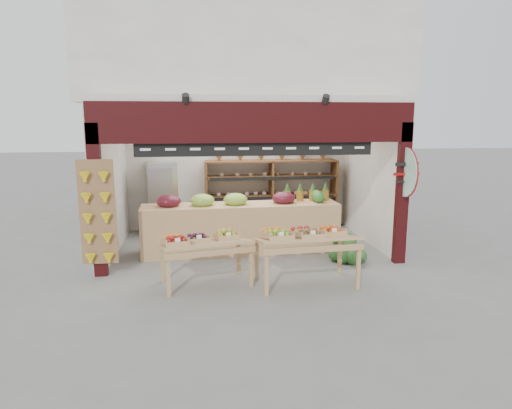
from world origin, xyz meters
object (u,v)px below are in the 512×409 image
at_px(watermelon_pile, 347,250).
at_px(display_table_right, 302,237).
at_px(refrigerator, 162,198).
at_px(display_table_left, 199,242).
at_px(cardboard_stack, 192,238).
at_px(mid_counter, 240,226).
at_px(back_shelving, 271,179).

bearing_deg(watermelon_pile, display_table_right, -137.06).
height_order(refrigerator, display_table_left, refrigerator).
relative_size(cardboard_stack, watermelon_pile, 1.45).
bearing_deg(display_table_right, display_table_left, 172.96).
xyz_separation_m(cardboard_stack, watermelon_pile, (2.97, -1.26, -0.02)).
bearing_deg(display_table_left, cardboard_stack, 93.57).
height_order(refrigerator, mid_counter, refrigerator).
relative_size(refrigerator, cardboard_stack, 1.64).
xyz_separation_m(back_shelving, display_table_left, (-1.82, -3.62, -0.53)).
bearing_deg(cardboard_stack, refrigerator, 115.81).
distance_m(back_shelving, display_table_right, 3.86).
bearing_deg(watermelon_pile, back_shelving, 110.11).
relative_size(cardboard_stack, mid_counter, 0.26).
height_order(back_shelving, watermelon_pile, back_shelving).
bearing_deg(mid_counter, display_table_right, -67.13).
bearing_deg(display_table_right, watermelon_pile, 42.94).
height_order(back_shelving, cardboard_stack, back_shelving).
bearing_deg(refrigerator, back_shelving, -11.52).
bearing_deg(watermelon_pile, cardboard_stack, 157.01).
xyz_separation_m(back_shelving, refrigerator, (-2.65, -0.07, -0.39)).
distance_m(refrigerator, watermelon_pile, 4.59).
bearing_deg(display_table_right, refrigerator, 123.78).
height_order(cardboard_stack, mid_counter, mid_counter).
xyz_separation_m(cardboard_stack, mid_counter, (0.99, -0.36, 0.32)).
bearing_deg(mid_counter, back_shelving, 62.79).
bearing_deg(display_table_left, mid_counter, 63.79).
relative_size(back_shelving, display_table_right, 1.92).
bearing_deg(mid_counter, display_table_left, -116.21).
xyz_separation_m(mid_counter, watermelon_pile, (1.97, -0.90, -0.34)).
bearing_deg(back_shelving, refrigerator, -178.55).
xyz_separation_m(back_shelving, cardboard_stack, (-1.95, -1.50, -1.01)).
height_order(back_shelving, display_table_right, back_shelving).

